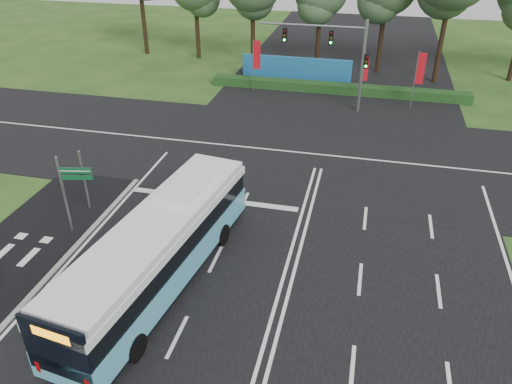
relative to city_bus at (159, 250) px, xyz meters
The scene contains 14 objects.
ground 5.77m from the city_bus, 23.66° to the left, with size 120.00×120.00×0.00m, color #214818.
road_main 5.76m from the city_bus, 23.66° to the left, with size 20.00×120.00×0.04m, color black.
road_cross 15.17m from the city_bus, 70.53° to the left, with size 120.00×14.00×0.05m, color black.
bike_path 7.73m from the city_bus, behind, with size 5.00×18.00×0.06m, color black.
kerb_strip 5.43m from the city_bus, behind, with size 0.25×18.00×0.12m, color gray.
city_bus is the anchor object (origin of this frame).
pedestrian_signal 7.85m from the city_bus, 142.60° to the left, with size 0.31×0.42×3.42m.
street_sign 6.39m from the city_bus, 153.97° to the left, with size 1.59×0.41×4.15m.
banner_flag_left 25.58m from the city_bus, 94.26° to the left, with size 0.61×0.31×4.47m.
banner_flag_mid 26.26m from the city_bus, 74.23° to the left, with size 0.56×0.12×3.83m.
banner_flag_right 26.97m from the city_bus, 65.16° to the left, with size 0.67×0.12×4.54m.
traffic_light_gantry 23.47m from the city_bus, 77.03° to the left, with size 8.41×0.28×7.00m.
hedge 27.20m from the city_bus, 79.35° to the left, with size 22.00×1.20×0.80m, color #143312.
blue_hoarding 29.23m from the city_bus, 88.00° to the left, with size 10.00×0.30×2.20m, color #1C629A.
Camera 1 is at (2.75, -17.54, 14.40)m, focal length 35.00 mm.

